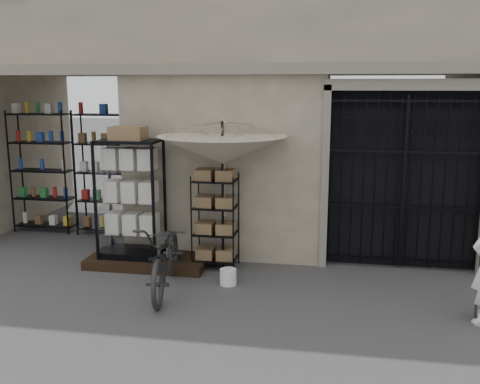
% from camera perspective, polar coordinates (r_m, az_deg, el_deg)
% --- Properties ---
extents(ground, '(80.00, 80.00, 0.00)m').
position_cam_1_polar(ground, '(7.34, 4.38, -12.78)').
color(ground, black).
rests_on(ground, ground).
extents(main_building, '(14.00, 4.00, 9.00)m').
position_cam_1_polar(main_building, '(10.79, 6.97, 19.29)').
color(main_building, tan).
rests_on(main_building, ground).
extents(shop_recess, '(3.00, 1.70, 3.00)m').
position_cam_1_polar(shop_recess, '(10.86, -18.28, 2.87)').
color(shop_recess, black).
rests_on(shop_recess, ground).
extents(shop_shelving, '(2.70, 0.50, 2.50)m').
position_cam_1_polar(shop_shelving, '(11.36, -17.25, 2.01)').
color(shop_shelving, black).
rests_on(shop_shelving, ground).
extents(iron_gate, '(2.50, 0.21, 3.00)m').
position_cam_1_polar(iron_gate, '(9.14, 16.94, 1.44)').
color(iron_gate, black).
rests_on(iron_gate, ground).
extents(step_platform, '(2.00, 0.90, 0.15)m').
position_cam_1_polar(step_platform, '(9.23, -9.75, -7.26)').
color(step_platform, black).
rests_on(step_platform, ground).
extents(display_cabinet, '(1.00, 0.64, 2.13)m').
position_cam_1_polar(display_cabinet, '(9.07, -11.57, -1.36)').
color(display_cabinet, black).
rests_on(display_cabinet, step_platform).
extents(wire_rack, '(0.76, 0.60, 1.57)m').
position_cam_1_polar(wire_rack, '(8.82, -2.63, -3.28)').
color(wire_rack, black).
rests_on(wire_rack, ground).
extents(market_umbrella, '(2.32, 2.34, 2.93)m').
position_cam_1_polar(market_umbrella, '(8.46, -1.90, 5.31)').
color(market_umbrella, black).
rests_on(market_umbrella, ground).
extents(white_bucket, '(0.30, 0.30, 0.24)m').
position_cam_1_polar(white_bucket, '(8.25, -1.28, -9.04)').
color(white_bucket, silver).
rests_on(white_bucket, ground).
extents(bicycle, '(0.87, 1.17, 2.06)m').
position_cam_1_polar(bicycle, '(8.15, -7.73, -10.32)').
color(bicycle, black).
rests_on(bicycle, ground).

